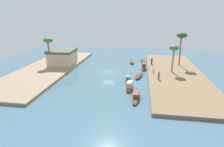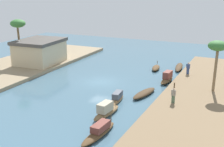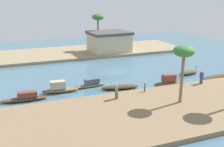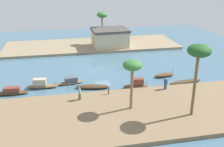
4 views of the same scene
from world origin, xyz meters
name	(u,v)px [view 1 (image 1 of 4)]	position (x,y,z in m)	size (l,w,h in m)	color
river_water	(109,72)	(0.00, 0.00, 0.00)	(65.02, 65.02, 0.00)	#476B7F
riverbank_left	(175,74)	(0.00, -14.38, 0.22)	(36.25, 11.47, 0.45)	#846B4C
riverbank_right	(48,68)	(0.00, 14.38, 0.22)	(36.25, 11.47, 0.45)	#937F60
sampan_midstream	(130,86)	(-9.31, -5.29, 0.51)	(4.27, 1.44, 1.37)	brown
sampan_open_hull	(139,76)	(-2.44, -6.76, 0.25)	(4.68, 1.92, 0.51)	#47331E
sampan_upstream_small	(144,67)	(3.41, -7.80, 0.55)	(3.54, 1.24, 1.42)	brown
sampan_with_tall_canopy	(143,61)	(10.73, -7.65, 0.25)	(5.19, 1.66, 0.49)	#47331E
sampan_foreground	(128,79)	(-5.42, -4.70, 0.37)	(4.03, 1.33, 0.99)	brown
sampan_with_red_awning	(132,62)	(8.75, -4.68, 0.27)	(3.41, 1.53, 1.02)	brown
sampan_near_left_bank	(136,97)	(-13.17, -6.54, 0.37)	(4.98, 1.35, 1.00)	brown
person_on_near_bank	(159,75)	(-4.45, -10.53, 1.14)	(0.42, 0.45, 1.59)	#4C664C
person_by_mooring	(152,61)	(6.84, -9.71, 1.16)	(0.50, 0.50, 1.61)	#33477A
mooring_post	(153,71)	(-0.77, -9.73, 0.93)	(0.14, 0.14, 0.97)	#4C3823
palm_tree_left_near	(174,49)	(1.07, -13.78, 5.41)	(2.07, 2.07, 5.77)	#7F6647
palm_tree_left_far	(182,37)	(7.14, -16.28, 7.31)	(2.36, 2.36, 7.83)	brown
palm_tree_right_tall	(48,41)	(2.41, 15.03, 6.21)	(2.25, 2.25, 6.65)	brown
riverside_building	(63,57)	(3.52, 12.17, 2.28)	(7.51, 6.28, 3.62)	beige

